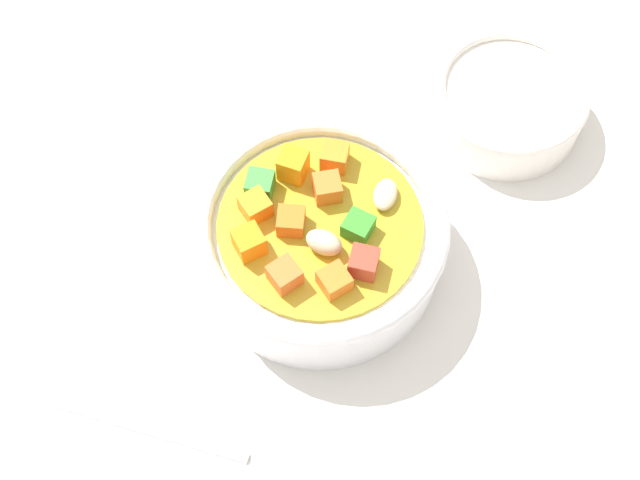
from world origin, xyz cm
name	(u,v)px	position (x,y,z in cm)	size (l,w,h in cm)	color
ground_plane	(320,265)	(0.00, 0.00, -1.00)	(140.00, 140.00, 2.00)	silver
soup_bowl_main	(320,237)	(-0.02, 0.00, 3.00)	(16.05, 16.05, 6.72)	white
spoon	(260,462)	(-0.66, -13.90, 0.35)	(20.76, 2.84, 0.75)	silver
side_bowl_small	(508,102)	(10.69, 13.79, 2.01)	(10.90, 10.90, 3.88)	white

